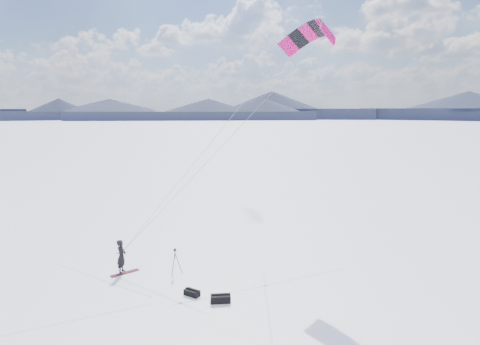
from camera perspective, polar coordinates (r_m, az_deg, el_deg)
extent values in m
plane|color=white|center=(21.16, -12.31, -16.26)|extent=(1800.00, 1800.00, 0.00)
cube|color=#171B32|center=(334.83, 25.60, 7.28)|extent=(147.80, 124.57, 6.69)
cone|color=#171B32|center=(334.79, 25.64, 7.85)|extent=(89.40, 89.40, 8.00)
cube|color=#171B32|center=(337.81, 8.35, 8.08)|extent=(156.56, 89.15, 6.69)
cone|color=#171B32|center=(337.77, 8.36, 8.64)|extent=(80.64, 80.64, 8.00)
cube|color=#171B32|center=(339.14, -8.83, 8.07)|extent=(150.00, 45.00, 6.69)
cone|color=#171B32|center=(339.10, -8.84, 8.63)|extent=(64.00, 64.00, 8.00)
cube|color=#171B32|center=(338.71, -25.95, 7.26)|extent=(156.56, 89.15, 6.69)
cone|color=#171B32|center=(338.67, -25.99, 7.83)|extent=(80.64, 80.64, 8.00)
cube|color=silver|center=(20.17, -22.53, -18.10)|extent=(3.52, 7.29, 0.01)
cube|color=silver|center=(21.88, -16.55, -15.55)|extent=(6.45, 7.79, 0.01)
cube|color=silver|center=(23.80, -11.61, -13.27)|extent=(11.66, 3.07, 0.01)
cube|color=silver|center=(18.61, -7.02, -19.84)|extent=(1.27, 5.91, 0.01)
imported|color=black|center=(23.82, -16.41, -13.46)|extent=(0.56, 0.75, 1.87)
cube|color=maroon|center=(23.64, -16.06, -13.57)|extent=(1.52, 1.07, 0.04)
cylinder|color=black|center=(22.70, -8.72, -12.64)|extent=(0.40, 0.04, 1.25)
cylinder|color=black|center=(22.86, -9.43, -12.50)|extent=(0.22, 0.37, 1.25)
cylinder|color=black|center=(22.56, -9.46, -12.80)|extent=(0.23, 0.36, 1.25)
cylinder|color=black|center=(22.55, -9.23, -11.59)|extent=(0.04, 0.04, 0.36)
cube|color=black|center=(22.46, -9.25, -11.02)|extent=(0.07, 0.07, 0.05)
cube|color=black|center=(22.43, -9.25, -10.80)|extent=(0.14, 0.10, 0.10)
cylinder|color=black|center=(22.52, -9.25, -10.72)|extent=(0.07, 0.10, 0.07)
cube|color=black|center=(19.70, -2.77, -17.49)|extent=(0.95, 0.49, 0.35)
cylinder|color=black|center=(19.61, -2.78, -16.98)|extent=(0.89, 0.14, 0.09)
cube|color=black|center=(20.44, -6.84, -16.62)|extent=(0.82, 0.78, 0.28)
cylinder|color=black|center=(20.37, -6.85, -16.21)|extent=(0.61, 0.54, 0.09)
cube|color=#CD0862|center=(23.16, 12.38, 18.76)|extent=(1.23, 0.89, 1.33)
cube|color=black|center=(24.00, 12.31, 19.37)|extent=(1.08, 1.00, 1.20)
cube|color=#CD0862|center=(24.86, 11.78, 19.60)|extent=(0.93, 1.04, 1.05)
cube|color=black|center=(25.68, 10.87, 19.47)|extent=(1.08, 1.04, 0.89)
cube|color=#CD0862|center=(26.41, 9.69, 19.03)|extent=(1.22, 1.00, 1.05)
cube|color=black|center=(26.98, 8.34, 18.31)|extent=(1.34, 0.91, 1.20)
cube|color=#CD0862|center=(27.38, 6.93, 17.38)|extent=(1.43, 0.76, 1.33)
cylinder|color=gray|center=(21.81, -2.42, 3.95)|extent=(11.33, 0.42, 11.86)
cylinder|color=gray|center=(24.12, -4.04, 4.44)|extent=(10.47, 4.37, 11.86)
cylinder|color=black|center=(23.42, -16.53, -10.94)|extent=(0.55, 0.13, 0.03)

